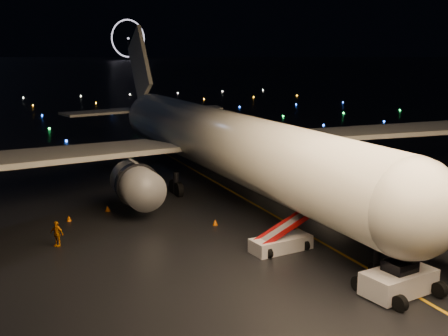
{
  "coord_description": "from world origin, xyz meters",
  "views": [
    {
      "loc": [
        -10.83,
        -29.11,
        14.51
      ],
      "look_at": [
        6.65,
        12.0,
        5.0
      ],
      "focal_mm": 45.0,
      "sensor_mm": 36.0,
      "label": 1
    }
  ],
  "objects_px": {
    "belt_loader": "(281,229)",
    "crew_c": "(57,234)",
    "airliner": "(209,104)",
    "pushback_tug": "(399,278)"
  },
  "relations": [
    {
      "from": "belt_loader",
      "to": "crew_c",
      "type": "bearing_deg",
      "value": 147.01
    },
    {
      "from": "pushback_tug",
      "to": "belt_loader",
      "type": "relative_size",
      "value": 0.67
    },
    {
      "from": "pushback_tug",
      "to": "belt_loader",
      "type": "bearing_deg",
      "value": 98.01
    },
    {
      "from": "airliner",
      "to": "belt_loader",
      "type": "distance_m",
      "value": 21.54
    },
    {
      "from": "airliner",
      "to": "crew_c",
      "type": "xyz_separation_m",
      "value": [
        -17.36,
        -12.82,
        -7.87
      ]
    },
    {
      "from": "crew_c",
      "to": "airliner",
      "type": "bearing_deg",
      "value": 82.23
    },
    {
      "from": "airliner",
      "to": "pushback_tug",
      "type": "distance_m",
      "value": 30.57
    },
    {
      "from": "airliner",
      "to": "crew_c",
      "type": "height_order",
      "value": "airliner"
    },
    {
      "from": "airliner",
      "to": "belt_loader",
      "type": "bearing_deg",
      "value": -98.42
    },
    {
      "from": "belt_loader",
      "to": "airliner",
      "type": "bearing_deg",
      "value": 76.39
    }
  ]
}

